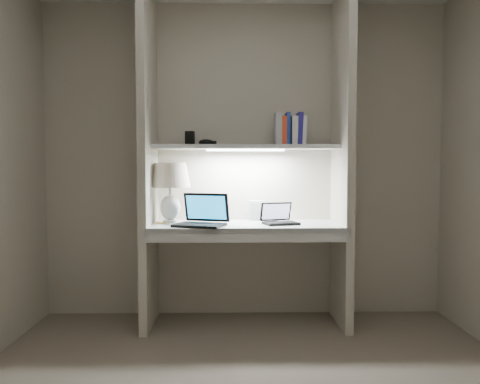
{
  "coord_description": "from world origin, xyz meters",
  "views": [
    {
      "loc": [
        -0.11,
        -2.29,
        1.19
      ],
      "look_at": [
        -0.05,
        1.05,
        1.02
      ],
      "focal_mm": 35.0,
      "sensor_mm": 36.0,
      "label": 1
    }
  ],
  "objects_px": {
    "table_lamp": "(170,182)",
    "laptop_netbook": "(279,219)",
    "laptop_main": "(202,218)",
    "book_row": "(290,130)",
    "speaker": "(256,210)"
  },
  "relations": [
    {
      "from": "laptop_netbook",
      "to": "book_row",
      "type": "height_order",
      "value": "book_row"
    },
    {
      "from": "table_lamp",
      "to": "laptop_netbook",
      "type": "relative_size",
      "value": 1.56
    },
    {
      "from": "table_lamp",
      "to": "speaker",
      "type": "distance_m",
      "value": 0.72
    },
    {
      "from": "laptop_main",
      "to": "speaker",
      "type": "bearing_deg",
      "value": 55.36
    },
    {
      "from": "table_lamp",
      "to": "laptop_netbook",
      "type": "distance_m",
      "value": 0.88
    },
    {
      "from": "laptop_main",
      "to": "laptop_netbook",
      "type": "bearing_deg",
      "value": 25.02
    },
    {
      "from": "laptop_main",
      "to": "laptop_netbook",
      "type": "relative_size",
      "value": 1.42
    },
    {
      "from": "laptop_main",
      "to": "table_lamp",
      "type": "bearing_deg",
      "value": 161.86
    },
    {
      "from": "speaker",
      "to": "book_row",
      "type": "bearing_deg",
      "value": -7.96
    },
    {
      "from": "table_lamp",
      "to": "book_row",
      "type": "distance_m",
      "value": 1.01
    },
    {
      "from": "book_row",
      "to": "table_lamp",
      "type": "bearing_deg",
      "value": -178.03
    },
    {
      "from": "book_row",
      "to": "laptop_main",
      "type": "bearing_deg",
      "value": -162.25
    },
    {
      "from": "table_lamp",
      "to": "laptop_main",
      "type": "bearing_deg",
      "value": -35.53
    },
    {
      "from": "table_lamp",
      "to": "speaker",
      "type": "height_order",
      "value": "table_lamp"
    },
    {
      "from": "laptop_main",
      "to": "laptop_netbook",
      "type": "xyz_separation_m",
      "value": [
        0.57,
        0.08,
        -0.02
      ]
    }
  ]
}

